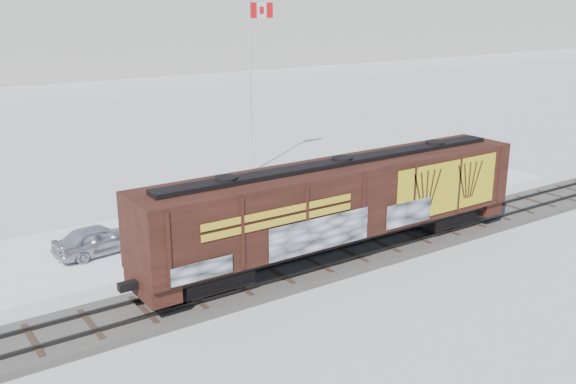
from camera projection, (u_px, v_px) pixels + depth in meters
ground at (349, 258)px, 29.55m from camera, size 500.00×500.00×0.00m
rail_track at (349, 255)px, 29.51m from camera, size 50.00×3.40×0.43m
parking_strip at (262, 215)px, 35.47m from camera, size 40.00×8.00×0.03m
hopper_railcar at (341, 201)px, 28.44m from camera, size 19.28×3.06×4.34m
flagpole at (252, 111)px, 43.45m from camera, size 2.30×0.90×11.54m
car_silver at (99, 239)px, 29.89m from camera, size 4.32×2.12×1.42m
car_white at (351, 189)px, 37.71m from camera, size 4.68×1.82×1.52m
car_dark at (342, 191)px, 37.35m from camera, size 5.46×3.24×1.48m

